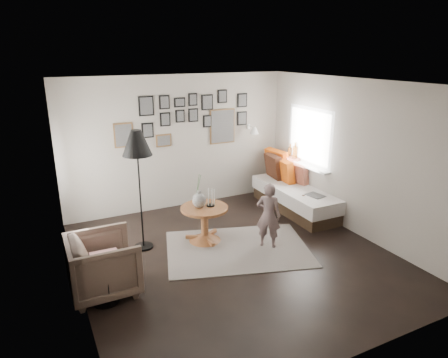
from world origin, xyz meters
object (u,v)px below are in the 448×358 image
vase (199,198)px  daybed (295,192)px  magazine_basket (105,287)px  demijohn_large (302,210)px  pedestal_table (205,225)px  floor_lamp (137,148)px  demijohn_small (316,211)px  child (268,216)px  armchair (104,265)px

vase → daybed: vase is taller
daybed → magazine_basket: daybed is taller
magazine_basket → demijohn_large: (3.77, 0.97, -0.02)m
magazine_basket → pedestal_table: bearing=28.6°
pedestal_table → magazine_basket: bearing=-151.4°
floor_lamp → pedestal_table: bearing=-13.2°
daybed → vase: bearing=-166.4°
demijohn_small → floor_lamp: bearing=173.6°
magazine_basket → child: child is taller
armchair → demijohn_small: bearing=-80.8°
pedestal_table → demijohn_small: 2.21m
pedestal_table → daybed: size_ratio=0.35×
pedestal_table → daybed: daybed is taller
floor_lamp → child: 2.28m
pedestal_table → floor_lamp: floor_lamp is taller
demijohn_large → floor_lamp: bearing=175.4°
demijohn_small → child: 1.51m
armchair → demijohn_small: (3.96, 0.62, -0.22)m
daybed → child: size_ratio=2.04×
floor_lamp → armchair: bearing=-128.4°
pedestal_table → armchair: 1.91m
magazine_basket → demijohn_small: demijohn_small is taller
daybed → floor_lamp: 3.46m
magazine_basket → demijohn_large: demijohn_large is taller
vase → demijohn_small: (2.29, -0.15, -0.61)m
armchair → child: size_ratio=0.80×
pedestal_table → demijohn_large: pedestal_table is taller
pedestal_table → demijohn_small: (2.21, -0.13, -0.11)m
demijohn_small → child: bearing=-160.3°
vase → floor_lamp: floor_lamp is taller
armchair → demijohn_large: 3.81m
magazine_basket → daybed: bearing=20.8°
child → magazine_basket: bearing=50.8°
floor_lamp → magazine_basket: floor_lamp is taller
vase → magazine_basket: 2.06m
armchair → demijohn_large: bearing=-78.5°
floor_lamp → magazine_basket: 2.05m
daybed → demijohn_large: size_ratio=4.50×
floor_lamp → child: size_ratio=1.78×
floor_lamp → demijohn_small: bearing=-6.4°
floor_lamp → daybed: bearing=5.6°
magazine_basket → vase: bearing=30.3°
pedestal_table → armchair: armchair is taller
daybed → floor_lamp: size_ratio=1.15×
floor_lamp → vase: bearing=-13.1°
magazine_basket → demijohn_small: (4.00, 0.85, -0.04)m
daybed → magazine_basket: 4.28m
armchair → child: 2.59m
daybed → magazine_basket: bearing=-158.4°
pedestal_table → demijohn_large: bearing=-0.3°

